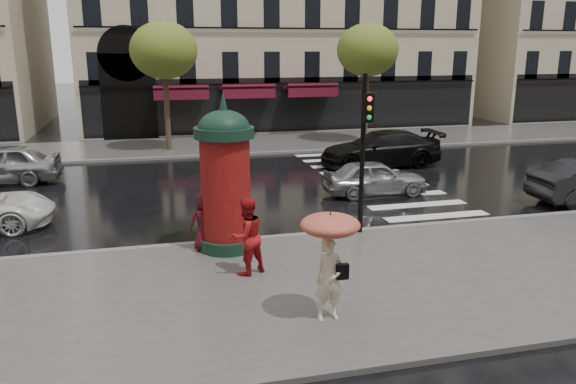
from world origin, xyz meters
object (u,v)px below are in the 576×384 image
object	(u,v)px
man_burgundy	(204,222)
car_silver	(375,178)
morris_column	(225,175)
traffic_light	(364,139)
car_black	(380,149)
woman_umbrella	(330,249)
woman_red	(246,236)

from	to	relation	value
man_burgundy	car_silver	size ratio (longest dim) A/B	0.40
morris_column	traffic_light	bearing A→B (deg)	4.49
traffic_light	car_black	xyz separation A→B (m)	(4.51, 9.21, -2.07)
man_burgundy	car_silver	world-z (taller)	man_burgundy
woman_umbrella	morris_column	xyz separation A→B (m)	(-1.39, 4.54, 0.53)
traffic_light	car_black	size ratio (longest dim) A/B	0.81
woman_umbrella	traffic_light	bearing A→B (deg)	61.98
traffic_light	car_silver	size ratio (longest dim) A/B	1.18
woman_red	traffic_light	bearing A→B (deg)	-176.14
man_burgundy	car_silver	bearing A→B (deg)	-153.24
woman_umbrella	car_silver	size ratio (longest dim) A/B	0.58
woman_red	man_burgundy	bearing A→B (deg)	-92.39
woman_red	car_black	world-z (taller)	woman_red
traffic_light	man_burgundy	bearing A→B (deg)	-176.11
morris_column	car_black	distance (m)	12.82
woman_umbrella	man_burgundy	bearing A→B (deg)	113.74
woman_red	car_black	bearing A→B (deg)	-152.17
woman_umbrella	traffic_light	distance (m)	5.64
woman_umbrella	woman_red	bearing A→B (deg)	113.69
woman_red	morris_column	world-z (taller)	morris_column
woman_umbrella	man_burgundy	xyz separation A→B (m)	(-2.00, 4.54, -0.70)
woman_umbrella	traffic_light	world-z (taller)	traffic_light
morris_column	traffic_light	xyz separation A→B (m)	(3.97, 0.31, 0.76)
woman_umbrella	car_black	xyz separation A→B (m)	(7.09, 14.06, -0.79)
woman_red	morris_column	distance (m)	2.16
car_black	woman_umbrella	bearing A→B (deg)	-25.08
traffic_light	car_silver	world-z (taller)	traffic_light
car_silver	woman_umbrella	bearing A→B (deg)	154.71
woman_umbrella	traffic_light	size ratio (longest dim) A/B	0.49
woman_red	morris_column	size ratio (longest dim) A/B	0.45
man_burgundy	traffic_light	world-z (taller)	traffic_light
woman_umbrella	car_silver	world-z (taller)	woman_umbrella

